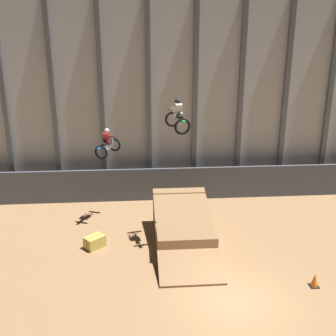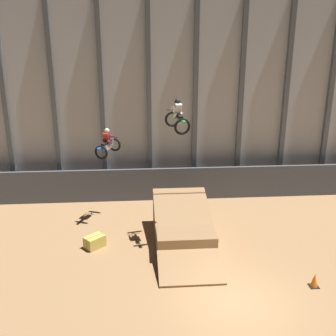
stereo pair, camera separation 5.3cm
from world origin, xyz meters
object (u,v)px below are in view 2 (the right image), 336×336
object	(u,v)px
rider_bike_right_air	(177,118)
rider_bike_left_air	(108,144)
traffic_cone_near_ramp	(314,280)
hay_bale_trackside	(95,242)
dirt_ramp	(183,226)

from	to	relation	value
rider_bike_right_air	rider_bike_left_air	bearing A→B (deg)	128.26
traffic_cone_near_ramp	hay_bale_trackside	size ratio (longest dim) A/B	0.54
dirt_ramp	hay_bale_trackside	distance (m)	4.23
dirt_ramp	rider_bike_left_air	xyz separation A→B (m)	(-3.62, 2.63, 3.49)
rider_bike_left_air	traffic_cone_near_ramp	size ratio (longest dim) A/B	3.07
dirt_ramp	hay_bale_trackside	xyz separation A→B (m)	(-4.18, -0.51, -0.38)
rider_bike_right_air	traffic_cone_near_ramp	xyz separation A→B (m)	(5.03, -4.20, -5.71)
rider_bike_left_air	rider_bike_right_air	distance (m)	4.67
rider_bike_left_air	hay_bale_trackside	bearing A→B (deg)	-75.07
dirt_ramp	traffic_cone_near_ramp	bearing A→B (deg)	-42.23
rider_bike_left_air	rider_bike_right_air	size ratio (longest dim) A/B	0.98
rider_bike_right_air	traffic_cone_near_ramp	bearing A→B (deg)	-52.36
traffic_cone_near_ramp	hay_bale_trackside	bearing A→B (deg)	156.99
rider_bike_left_air	rider_bike_right_air	bearing A→B (deg)	-14.14
traffic_cone_near_ramp	dirt_ramp	bearing A→B (deg)	137.77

